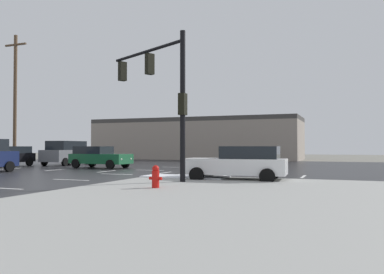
{
  "coord_description": "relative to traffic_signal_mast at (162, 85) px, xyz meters",
  "views": [
    {
      "loc": [
        12.04,
        -21.23,
        1.59
      ],
      "look_at": [
        1.73,
        5.28,
        2.27
      ],
      "focal_mm": 36.91,
      "sensor_mm": 36.0,
      "label": 1
    }
  ],
  "objects": [
    {
      "name": "suv_grey",
      "position": [
        -14.56,
        11.7,
        -3.21
      ],
      "size": [
        2.43,
        4.94,
        2.03
      ],
      "rotation": [
        0.0,
        0.0,
        1.64
      ],
      "color": "slate",
      "rests_on": "road_asphalt"
    },
    {
      "name": "sedan_black",
      "position": [
        -17.18,
        7.95,
        -3.45
      ],
      "size": [
        2.18,
        4.6,
        1.58
      ],
      "rotation": [
        0.0,
        0.0,
        -1.53
      ],
      "color": "black",
      "rests_on": "road_asphalt"
    },
    {
      "name": "sedan_green",
      "position": [
        -9.28,
        8.72,
        -3.45
      ],
      "size": [
        4.63,
        2.28,
        1.58
      ],
      "rotation": [
        0.0,
        0.0,
        -0.07
      ],
      "color": "#195933",
      "rests_on": "road_asphalt"
    },
    {
      "name": "ground_plane",
      "position": [
        -4.52,
        5.57,
        -4.3
      ],
      "size": [
        120.0,
        120.0,
        0.0
      ],
      "primitive_type": "plane",
      "color": "slate"
    },
    {
      "name": "strip_building_background",
      "position": [
        -9.84,
        30.31,
        -1.8
      ],
      "size": [
        25.48,
        8.0,
        5.01
      ],
      "color": "gray",
      "rests_on": "ground_plane"
    },
    {
      "name": "lane_markings",
      "position": [
        -3.32,
        4.2,
        -4.28
      ],
      "size": [
        36.15,
        36.15,
        0.01
      ],
      "color": "silver",
      "rests_on": "road_asphalt"
    },
    {
      "name": "snow_strip_curbside",
      "position": [
        0.48,
        1.57,
        -4.13
      ],
      "size": [
        4.0,
        1.6,
        0.06
      ],
      "primitive_type": "cube",
      "color": "white",
      "rests_on": "sidewalk_corner"
    },
    {
      "name": "traffic_signal_mast",
      "position": [
        0.0,
        0.0,
        0.0
      ],
      "size": [
        4.82,
        2.62,
        6.26
      ],
      "rotation": [
        0.0,
        0.0,
        2.67
      ],
      "color": "black",
      "rests_on": "sidewalk_corner"
    },
    {
      "name": "sidewalk_corner",
      "position": [
        7.48,
        -6.43,
        -4.23
      ],
      "size": [
        18.0,
        18.0,
        0.14
      ],
      "primitive_type": "cube",
      "color": "#9E9E99",
      "rests_on": "ground_plane"
    },
    {
      "name": "utility_pole_far",
      "position": [
        -18.19,
        9.6,
        1.39
      ],
      "size": [
        2.2,
        0.28,
        10.93
      ],
      "color": "brown",
      "rests_on": "ground_plane"
    },
    {
      "name": "fire_hydrant",
      "position": [
        1.29,
        -3.18,
        -3.77
      ],
      "size": [
        0.48,
        0.26,
        0.79
      ],
      "color": "red",
      "rests_on": "sidewalk_corner"
    },
    {
      "name": "road_asphalt",
      "position": [
        -4.52,
        5.57,
        -4.29
      ],
      "size": [
        44.0,
        44.0,
        0.02
      ],
      "primitive_type": "cube",
      "color": "#232326",
      "rests_on": "ground_plane"
    },
    {
      "name": "sedan_white",
      "position": [
        3.09,
        1.56,
        -3.45
      ],
      "size": [
        4.62,
        2.24,
        1.58
      ],
      "rotation": [
        0.0,
        0.0,
        3.2
      ],
      "color": "white",
      "rests_on": "road_asphalt"
    }
  ]
}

